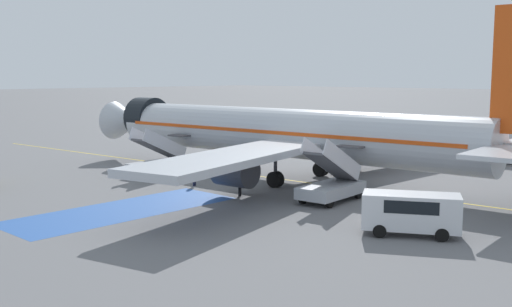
% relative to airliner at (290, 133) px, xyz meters
% --- Properties ---
extents(ground_plane, '(600.00, 600.00, 0.00)m').
position_rel_airliner_xyz_m(ground_plane, '(1.15, 0.33, -3.45)').
color(ground_plane, slate).
extents(apron_leadline_yellow, '(74.60, 5.84, 0.01)m').
position_rel_airliner_xyz_m(apron_leadline_yellow, '(-0.76, -0.06, -3.44)').
color(apron_leadline_yellow, gold).
rests_on(apron_leadline_yellow, ground_plane).
extents(apron_stand_patch_blue, '(4.88, 13.46, 0.01)m').
position_rel_airliner_xyz_m(apron_stand_patch_blue, '(-0.76, -13.93, -3.44)').
color(apron_stand_patch_blue, '#2856A8').
rests_on(apron_stand_patch_blue, ground_plane).
extents(airliner, '(40.13, 34.73, 11.47)m').
position_rel_airliner_xyz_m(airliner, '(0.00, 0.00, 0.00)').
color(airliner, '#B7BCC4').
rests_on(airliner, ground_plane).
extents(boarding_stairs_forward, '(2.56, 5.36, 3.78)m').
position_rel_airliner_xyz_m(boarding_stairs_forward, '(-8.88, -5.00, -2.48)').
color(boarding_stairs_forward, '#ADB2BA').
rests_on(boarding_stairs_forward, ground_plane).
extents(boarding_stairs_aft, '(2.56, 5.36, 4.02)m').
position_rel_airliner_xyz_m(boarding_stairs_aft, '(6.47, -3.84, -2.45)').
color(boarding_stairs_aft, '#ADB2BA').
rests_on(boarding_stairs_aft, ground_plane).
extents(service_van_0, '(4.86, 3.80, 2.01)m').
position_rel_airliner_xyz_m(service_van_0, '(13.86, -7.69, -2.24)').
color(service_van_0, silver).
rests_on(service_van_0, ground_plane).
extents(ground_crew_0, '(0.33, 0.47, 1.65)m').
position_rel_airliner_xyz_m(ground_crew_0, '(-3.46, -6.20, -2.50)').
color(ground_crew_0, '#191E38').
rests_on(ground_crew_0, ground_plane).
extents(ground_crew_1, '(0.38, 0.49, 1.83)m').
position_rel_airliner_xyz_m(ground_crew_1, '(1.30, -6.55, -2.38)').
color(ground_crew_1, black).
rests_on(ground_crew_1, ground_plane).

